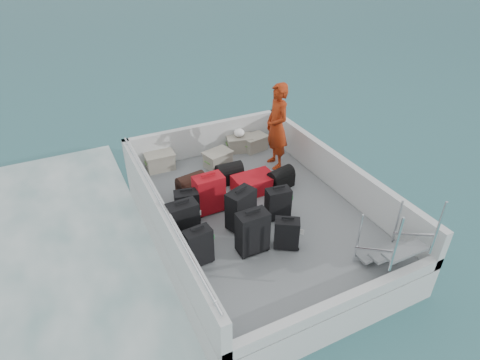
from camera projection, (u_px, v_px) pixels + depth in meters
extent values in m
plane|color=#174452|center=(256.00, 237.00, 7.58)|extent=(160.00, 160.00, 0.00)
cube|color=silver|center=(256.00, 224.00, 7.42)|extent=(3.60, 5.00, 0.60)
cube|color=slate|center=(257.00, 211.00, 7.25)|extent=(3.30, 4.70, 0.02)
cube|color=#B8BDBD|center=(162.00, 221.00, 6.42)|extent=(0.14, 5.00, 0.70)
cube|color=#B8BDBD|center=(337.00, 172.00, 7.70)|extent=(0.14, 5.00, 0.70)
cube|color=#B8BDBD|center=(206.00, 139.00, 8.90)|extent=(3.60, 0.14, 0.70)
cube|color=#B8BDBD|center=(343.00, 302.00, 5.36)|extent=(3.60, 0.14, 0.20)
cylinder|color=silver|center=(160.00, 201.00, 6.20)|extent=(0.04, 4.80, 0.04)
cube|color=black|center=(199.00, 247.00, 5.96)|extent=(0.43, 0.27, 0.63)
cube|color=black|center=(183.00, 222.00, 6.39)|extent=(0.49, 0.29, 0.71)
cube|color=black|center=(187.00, 207.00, 6.85)|extent=(0.45, 0.32, 0.59)
cube|color=black|center=(252.00, 233.00, 6.16)|extent=(0.49, 0.29, 0.73)
cube|color=black|center=(241.00, 209.00, 6.68)|extent=(0.56, 0.45, 0.71)
cube|color=#9E0C18|center=(209.00, 194.00, 7.06)|extent=(0.53, 0.32, 0.72)
cube|color=black|center=(287.00, 234.00, 6.28)|extent=(0.45, 0.40, 0.54)
cube|color=black|center=(278.00, 204.00, 6.92)|extent=(0.44, 0.29, 0.59)
cube|color=#9E0C18|center=(254.00, 183.00, 7.72)|extent=(0.80, 0.54, 0.31)
cube|color=gray|center=(160.00, 161.00, 8.40)|extent=(0.58, 0.41, 0.34)
cube|color=gray|center=(218.00, 160.00, 8.49)|extent=(0.60, 0.49, 0.32)
cube|color=gray|center=(239.00, 144.00, 9.09)|extent=(0.61, 0.49, 0.32)
cube|color=gray|center=(254.00, 143.00, 9.12)|extent=(0.58, 0.45, 0.31)
ellipsoid|color=gold|center=(247.00, 144.00, 9.20)|extent=(0.28, 0.26, 0.22)
ellipsoid|color=white|center=(239.00, 134.00, 8.96)|extent=(0.24, 0.24, 0.18)
imported|color=red|center=(277.00, 127.00, 8.13)|extent=(0.49, 0.70, 1.81)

